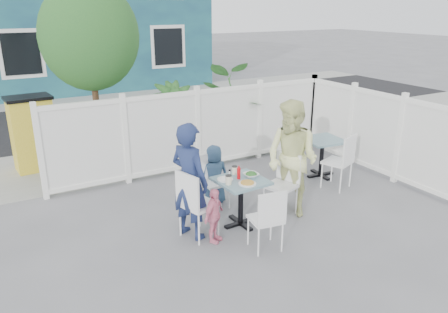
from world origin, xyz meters
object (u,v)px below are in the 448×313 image
man (190,181)px  toddler (214,216)px  chair_near (268,216)px  main_table (241,190)px  chair_back (213,176)px  spare_table (322,147)px  utility_cabinet (33,135)px  boy (214,175)px  chair_left (194,200)px  chair_right (284,179)px  woman (292,159)px

man → toddler: 0.58m
chair_near → man: 1.18m
main_table → chair_back: chair_back is taller
main_table → spare_table: (2.38, 0.92, 0.01)m
utility_cabinet → spare_table: bearing=-38.1°
chair_near → boy: boy is taller
main_table → chair_left: (-0.77, -0.02, 0.03)m
chair_near → toddler: bearing=139.7°
chair_right → utility_cabinet: bearing=19.8°
spare_table → chair_near: size_ratio=0.87×
spare_table → chair_back: size_ratio=0.88×
toddler → boy: bearing=28.7°
main_table → chair_near: bearing=-95.6°
boy → utility_cabinet: bearing=-47.3°
chair_right → chair_back: size_ratio=1.11×
utility_cabinet → man: size_ratio=0.85×
spare_table → man: bearing=-165.1°
utility_cabinet → man: (1.55, -3.95, 0.12)m
spare_table → chair_right: 1.81m
spare_table → toddler: (-2.97, -1.17, -0.18)m
chair_right → chair_near: size_ratio=1.08×
chair_near → boy: (0.10, 1.69, -0.02)m
chair_near → spare_table: bearing=43.5°
chair_left → boy: (0.80, 0.89, -0.09)m
chair_left → chair_right: 1.58m
spare_table → woman: bearing=-147.3°
man → woman: size_ratio=0.92×
chair_right → man: size_ratio=0.58×
main_table → boy: (0.02, 0.87, -0.06)m
chair_back → man: 1.08m
main_table → spare_table: 2.55m
chair_right → woman: woman is taller
main_table → boy: boy is taller
spare_table → main_table: bearing=-158.9°
woman → chair_near: bearing=-68.3°
chair_right → toddler: 1.43m
spare_table → chair_left: chair_left is taller
chair_left → woman: size_ratio=0.56×
main_table → chair_back: bearing=93.4°
man → woman: woman is taller
chair_back → woman: woman is taller
utility_cabinet → spare_table: size_ratio=1.84×
spare_table → woman: 1.80m
chair_near → boy: 1.69m
chair_left → toddler: 0.35m
spare_table → boy: size_ratio=0.78×
utility_cabinet → chair_back: 3.96m
chair_right → man: 1.62m
chair_near → man: man is taller
utility_cabinet → boy: size_ratio=1.43×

